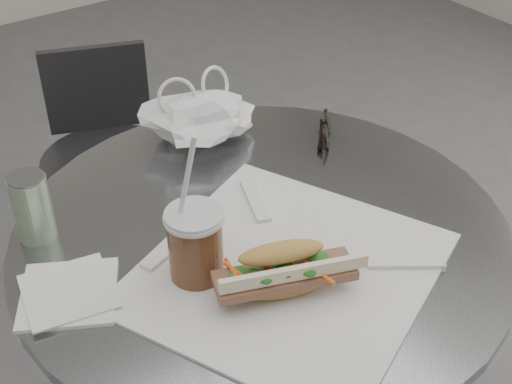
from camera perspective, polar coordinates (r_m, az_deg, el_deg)
cafe_table at (r=1.28m, az=0.40°, el=-12.50°), size 0.76×0.76×0.74m
chair_far at (r=1.97m, az=-11.44°, el=0.23°), size 0.36×0.38×0.65m
sandwich_paper at (r=1.01m, az=2.47°, el=-6.31°), size 0.52×0.51×0.00m
banh_mi at (r=0.95m, az=2.19°, el=-6.32°), size 0.25×0.17×0.08m
iced_coffee at (r=0.97m, az=-4.88°, el=-4.16°), size 0.08×0.08×0.24m
sunglasses at (r=1.29m, az=5.56°, el=4.91°), size 0.08×0.09×0.05m
plastic_bag at (r=1.27m, az=-4.28°, el=5.79°), size 0.19×0.15×0.09m
napkin_stack at (r=1.01m, az=-14.76°, el=-7.82°), size 0.17×0.17×0.01m
drink_can at (r=1.09m, az=-17.47°, el=-1.16°), size 0.06×0.06×0.11m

